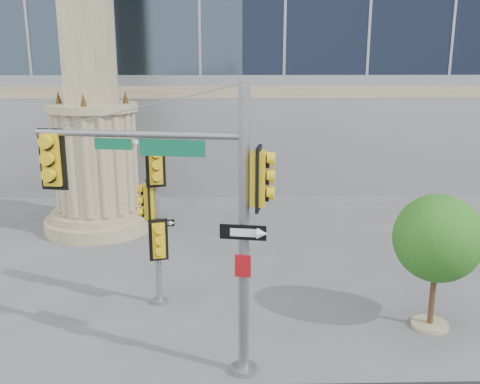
{
  "coord_description": "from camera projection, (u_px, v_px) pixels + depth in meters",
  "views": [
    {
      "loc": [
        -0.77,
        -12.16,
        6.92
      ],
      "look_at": [
        -0.41,
        2.0,
        3.29
      ],
      "focal_mm": 40.0,
      "sensor_mm": 36.0,
      "label": 1
    }
  ],
  "objects": [
    {
      "name": "monument",
      "position": [
        92.0,
        93.0,
        20.71
      ],
      "size": [
        4.4,
        4.4,
        16.6
      ],
      "color": "gray",
      "rests_on": "ground"
    },
    {
      "name": "secondary_signal_pole",
      "position": [
        155.0,
        211.0,
        14.58
      ],
      "size": [
        0.88,
        0.63,
        4.75
      ],
      "rotation": [
        0.0,
        0.0,
        0.25
      ],
      "color": "slate",
      "rests_on": "ground"
    },
    {
      "name": "street_tree",
      "position": [
        439.0,
        242.0,
        13.5
      ],
      "size": [
        2.29,
        2.24,
        3.57
      ],
      "color": "gray",
      "rests_on": "ground"
    },
    {
      "name": "ground",
      "position": [
        258.0,
        337.0,
        13.51
      ],
      "size": [
        120.0,
        120.0,
        0.0
      ],
      "primitive_type": "plane",
      "color": "#545456",
      "rests_on": "ground"
    },
    {
      "name": "main_signal_pole",
      "position": [
        190.0,
        200.0,
        11.23
      ],
      "size": [
        4.92,
        1.31,
        6.4
      ],
      "rotation": [
        0.0,
        0.0,
        -0.18
      ],
      "color": "slate",
      "rests_on": "ground"
    }
  ]
}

